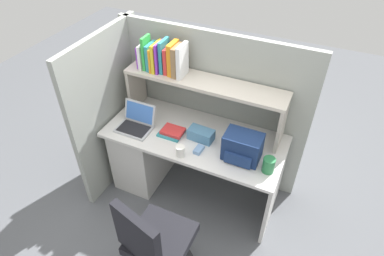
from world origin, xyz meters
name	(u,v)px	position (x,y,z in m)	size (l,w,h in m)	color
ground_plane	(194,189)	(0.00, 0.00, 0.00)	(8.00, 8.00, 0.00)	#595B60
desk	(158,149)	(-0.39, 0.00, 0.40)	(1.60, 0.70, 0.73)	silver
cubicle_partition_rear	(211,108)	(0.00, 0.38, 0.78)	(1.84, 0.05, 1.55)	#939991
cubicle_partition_left	(111,110)	(-0.85, -0.05, 0.78)	(0.05, 1.06, 1.55)	#939991
overhead_hutch	(204,91)	(0.00, 0.20, 1.08)	(1.44, 0.28, 0.45)	#B3A99C
reference_books_on_shelf	(164,58)	(-0.38, 0.20, 1.31)	(0.44, 0.18, 0.30)	purple
laptop	(136,123)	(-0.52, -0.12, 0.78)	(0.31, 0.26, 0.22)	#B7BABF
backpack	(242,147)	(0.46, -0.09, 0.84)	(0.30, 0.22, 0.23)	navy
computer_mouse	(199,150)	(0.12, -0.17, 0.75)	(0.06, 0.10, 0.03)	#7299C6
paper_cup	(181,151)	(0.00, -0.28, 0.78)	(0.08, 0.08, 0.09)	white
tissue_box	(201,134)	(0.07, -0.02, 0.78)	(0.22, 0.12, 0.10)	teal
snack_canister	(269,165)	(0.70, -0.15, 0.79)	(0.10, 0.10, 0.13)	#26723F
desk_book_stack	(172,132)	(-0.19, -0.06, 0.75)	(0.21, 0.18, 0.05)	teal
office_chair	(156,248)	(0.11, -0.93, 0.39)	(0.52, 0.53, 0.93)	black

